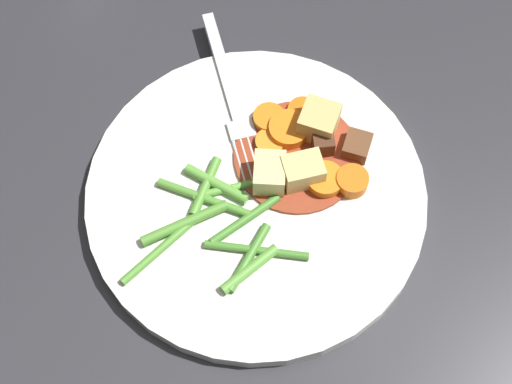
% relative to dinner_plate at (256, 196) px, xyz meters
% --- Properties ---
extents(ground_plane, '(3.00, 3.00, 0.00)m').
position_rel_dinner_plate_xyz_m(ground_plane, '(0.00, 0.00, -0.01)').
color(ground_plane, '#2D2D33').
extents(dinner_plate, '(0.28, 0.28, 0.02)m').
position_rel_dinner_plate_xyz_m(dinner_plate, '(0.00, 0.00, 0.00)').
color(dinner_plate, white).
rests_on(dinner_plate, ground_plane).
extents(stew_sauce, '(0.10, 0.10, 0.00)m').
position_rel_dinner_plate_xyz_m(stew_sauce, '(0.05, -0.00, 0.01)').
color(stew_sauce, '#93381E').
rests_on(stew_sauce, dinner_plate).
extents(carrot_slice_0, '(0.04, 0.04, 0.01)m').
position_rel_dinner_plate_xyz_m(carrot_slice_0, '(0.06, 0.02, 0.02)').
color(carrot_slice_0, orange).
rests_on(carrot_slice_0, dinner_plate).
extents(carrot_slice_1, '(0.04, 0.04, 0.01)m').
position_rel_dinner_plate_xyz_m(carrot_slice_1, '(0.08, 0.03, 0.01)').
color(carrot_slice_1, orange).
rests_on(carrot_slice_1, dinner_plate).
extents(carrot_slice_2, '(0.03, 0.03, 0.01)m').
position_rel_dinner_plate_xyz_m(carrot_slice_2, '(0.05, 0.04, 0.01)').
color(carrot_slice_2, orange).
rests_on(carrot_slice_2, dinner_plate).
extents(carrot_slice_3, '(0.03, 0.03, 0.01)m').
position_rel_dinner_plate_xyz_m(carrot_slice_3, '(0.04, 0.02, 0.01)').
color(carrot_slice_3, orange).
rests_on(carrot_slice_3, dinner_plate).
extents(carrot_slice_4, '(0.04, 0.04, 0.01)m').
position_rel_dinner_plate_xyz_m(carrot_slice_4, '(0.05, -0.03, 0.01)').
color(carrot_slice_4, orange).
rests_on(carrot_slice_4, dinner_plate).
extents(carrot_slice_5, '(0.04, 0.04, 0.01)m').
position_rel_dinner_plate_xyz_m(carrot_slice_5, '(0.06, -0.05, 0.02)').
color(carrot_slice_5, orange).
rests_on(carrot_slice_5, dinner_plate).
extents(potato_chunk_0, '(0.04, 0.04, 0.03)m').
position_rel_dinner_plate_xyz_m(potato_chunk_0, '(0.01, -0.00, 0.02)').
color(potato_chunk_0, '#EAD68C').
rests_on(potato_chunk_0, dinner_plate).
extents(potato_chunk_1, '(0.04, 0.04, 0.03)m').
position_rel_dinner_plate_xyz_m(potato_chunk_1, '(0.08, 0.01, 0.02)').
color(potato_chunk_1, '#DBBC6B').
rests_on(potato_chunk_1, dinner_plate).
extents(potato_chunk_2, '(0.04, 0.04, 0.03)m').
position_rel_dinner_plate_xyz_m(potato_chunk_2, '(0.04, -0.02, 0.02)').
color(potato_chunk_2, '#E5CC7A').
rests_on(potato_chunk_2, dinner_plate).
extents(meat_chunk_0, '(0.02, 0.02, 0.02)m').
position_rel_dinner_plate_xyz_m(meat_chunk_0, '(0.07, -0.01, 0.02)').
color(meat_chunk_0, '#4C2B19').
rests_on(meat_chunk_0, dinner_plate).
extents(meat_chunk_1, '(0.03, 0.03, 0.01)m').
position_rel_dinner_plate_xyz_m(meat_chunk_1, '(0.09, -0.03, 0.02)').
color(meat_chunk_1, brown).
rests_on(meat_chunk_1, dinner_plate).
extents(green_bean_0, '(0.08, 0.01, 0.01)m').
position_rel_dinner_plate_xyz_m(green_bean_0, '(-0.09, 0.01, 0.01)').
color(green_bean_0, '#599E38').
rests_on(green_bean_0, dinner_plate).
extents(green_bean_1, '(0.04, 0.07, 0.01)m').
position_rel_dinner_plate_xyz_m(green_bean_1, '(-0.04, 0.02, 0.01)').
color(green_bean_1, '#599E38').
rests_on(green_bean_1, dinner_plate).
extents(green_bean_2, '(0.06, 0.03, 0.01)m').
position_rel_dinner_plate_xyz_m(green_bean_2, '(-0.04, -0.04, 0.01)').
color(green_bean_2, '#4C8E33').
rests_on(green_bean_2, dinner_plate).
extents(green_bean_3, '(0.07, 0.01, 0.01)m').
position_rel_dinner_plate_xyz_m(green_bean_3, '(-0.02, -0.01, 0.01)').
color(green_bean_3, '#4C8E33').
rests_on(green_bean_3, dinner_plate).
extents(green_bean_4, '(0.07, 0.03, 0.01)m').
position_rel_dinner_plate_xyz_m(green_bean_4, '(-0.06, 0.02, 0.01)').
color(green_bean_4, '#599E38').
rests_on(green_bean_4, dinner_plate).
extents(green_bean_5, '(0.05, 0.01, 0.01)m').
position_rel_dinner_plate_xyz_m(green_bean_5, '(-0.05, -0.05, 0.01)').
color(green_bean_5, '#66AD42').
rests_on(green_bean_5, dinner_plate).
extents(green_bean_6, '(0.06, 0.07, 0.01)m').
position_rel_dinner_plate_xyz_m(green_bean_6, '(-0.03, -0.04, 0.01)').
color(green_bean_6, '#4C8E33').
rests_on(green_bean_6, dinner_plate).
extents(green_bean_7, '(0.05, 0.03, 0.01)m').
position_rel_dinner_plate_xyz_m(green_bean_7, '(-0.03, 0.03, 0.01)').
color(green_bean_7, '#599E38').
rests_on(green_bean_7, dinner_plate).
extents(green_bean_8, '(0.02, 0.06, 0.01)m').
position_rel_dinner_plate_xyz_m(green_bean_8, '(-0.02, 0.03, 0.01)').
color(green_bean_8, '#66AD42').
rests_on(green_bean_8, dinner_plate).
extents(green_bean_9, '(0.07, 0.04, 0.01)m').
position_rel_dinner_plate_xyz_m(green_bean_9, '(-0.01, 0.01, 0.01)').
color(green_bean_9, '#66AD42').
rests_on(green_bean_9, dinner_plate).
extents(fork, '(0.10, 0.16, 0.00)m').
position_rel_dinner_plate_xyz_m(fork, '(0.04, 0.08, 0.01)').
color(fork, silver).
rests_on(fork, dinner_plate).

